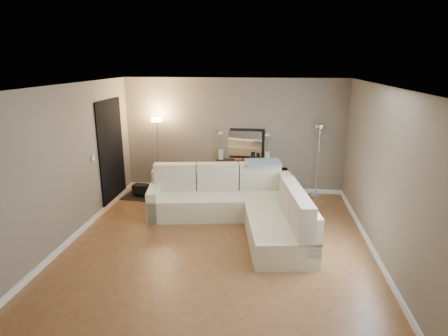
# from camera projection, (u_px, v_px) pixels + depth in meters

# --- Properties ---
(floor) EXTENTS (5.00, 5.50, 0.01)m
(floor) POSITION_uv_depth(u_px,v_px,m) (219.00, 244.00, 6.25)
(floor) COLOR brown
(floor) RESTS_ON ground
(ceiling) EXTENTS (5.00, 5.50, 0.01)m
(ceiling) POSITION_uv_depth(u_px,v_px,m) (218.00, 85.00, 5.53)
(ceiling) COLOR white
(ceiling) RESTS_ON ground
(wall_back) EXTENTS (5.00, 0.02, 2.60)m
(wall_back) POSITION_uv_depth(u_px,v_px,m) (234.00, 136.00, 8.53)
(wall_back) COLOR #766C5B
(wall_back) RESTS_ON ground
(wall_front) EXTENTS (5.00, 0.02, 2.60)m
(wall_front) POSITION_uv_depth(u_px,v_px,m) (177.00, 258.00, 3.26)
(wall_front) COLOR #766C5B
(wall_front) RESTS_ON ground
(wall_left) EXTENTS (0.02, 5.50, 2.60)m
(wall_left) POSITION_uv_depth(u_px,v_px,m) (68.00, 165.00, 6.17)
(wall_left) COLOR #766C5B
(wall_left) RESTS_ON ground
(wall_right) EXTENTS (0.02, 5.50, 2.60)m
(wall_right) POSITION_uv_depth(u_px,v_px,m) (384.00, 175.00, 5.62)
(wall_right) COLOR #766C5B
(wall_right) RESTS_ON ground
(baseboard_back) EXTENTS (5.00, 0.03, 0.10)m
(baseboard_back) POSITION_uv_depth(u_px,v_px,m) (233.00, 188.00, 8.85)
(baseboard_back) COLOR white
(baseboard_back) RESTS_ON ground
(baseboard_left) EXTENTS (0.03, 5.50, 0.10)m
(baseboard_left) POSITION_uv_depth(u_px,v_px,m) (77.00, 234.00, 6.51)
(baseboard_left) COLOR white
(baseboard_left) RESTS_ON ground
(baseboard_right) EXTENTS (0.03, 5.50, 0.10)m
(baseboard_right) POSITION_uv_depth(u_px,v_px,m) (373.00, 250.00, 5.97)
(baseboard_right) COLOR white
(baseboard_right) RESTS_ON ground
(doorway) EXTENTS (0.02, 1.20, 2.20)m
(doorway) POSITION_uv_depth(u_px,v_px,m) (112.00, 153.00, 7.85)
(doorway) COLOR black
(doorway) RESTS_ON ground
(switch_plate) EXTENTS (0.02, 0.08, 0.12)m
(switch_plate) POSITION_uv_depth(u_px,v_px,m) (93.00, 158.00, 7.01)
(switch_plate) COLOR white
(switch_plate) RESTS_ON ground
(sectional_sofa) EXTENTS (3.16, 2.79, 0.98)m
(sectional_sofa) POSITION_uv_depth(u_px,v_px,m) (241.00, 204.00, 7.02)
(sectional_sofa) COLOR beige
(sectional_sofa) RESTS_ON floor
(throw_blanket) EXTENTS (0.77, 0.54, 0.09)m
(throw_blanket) POSITION_uv_depth(u_px,v_px,m) (263.00, 163.00, 7.52)
(throw_blanket) COLOR gray
(throw_blanket) RESTS_ON sectional_sofa
(console_table) EXTENTS (1.27, 0.44, 0.77)m
(console_table) POSITION_uv_depth(u_px,v_px,m) (240.00, 175.00, 8.58)
(console_table) COLOR black
(console_table) RESTS_ON floor
(leaning_mirror) EXTENTS (0.88, 0.11, 0.69)m
(leaning_mirror) POSITION_uv_depth(u_px,v_px,m) (245.00, 143.00, 8.52)
(leaning_mirror) COLOR black
(leaning_mirror) RESTS_ON console_table
(table_decor) EXTENTS (0.53, 0.13, 0.12)m
(table_decor) POSITION_uv_depth(u_px,v_px,m) (243.00, 159.00, 8.43)
(table_decor) COLOR #BF4021
(table_decor) RESTS_ON console_table
(flower_vase_left) EXTENTS (0.15, 0.12, 0.66)m
(flower_vase_left) POSITION_uv_depth(u_px,v_px,m) (221.00, 147.00, 8.49)
(flower_vase_left) COLOR silver
(flower_vase_left) RESTS_ON console_table
(flower_vase_right) EXTENTS (0.15, 0.12, 0.66)m
(flower_vase_right) POSITION_uv_depth(u_px,v_px,m) (268.00, 149.00, 8.30)
(flower_vase_right) COLOR silver
(flower_vase_right) RESTS_ON console_table
(floor_lamp_lit) EXTENTS (0.27, 0.27, 1.72)m
(floor_lamp_lit) POSITION_uv_depth(u_px,v_px,m) (158.00, 140.00, 8.47)
(floor_lamp_lit) COLOR silver
(floor_lamp_lit) RESTS_ON floor
(floor_lamp_unlit) EXTENTS (0.27, 0.27, 1.65)m
(floor_lamp_unlit) POSITION_uv_depth(u_px,v_px,m) (319.00, 146.00, 8.10)
(floor_lamp_unlit) COLOR silver
(floor_lamp_unlit) RESTS_ON floor
(charcoal_rug) EXTENTS (1.22, 0.98, 0.01)m
(charcoal_rug) POSITION_uv_depth(u_px,v_px,m) (151.00, 195.00, 8.52)
(charcoal_rug) COLOR black
(charcoal_rug) RESTS_ON floor
(black_bag) EXTENTS (0.34, 0.26, 0.21)m
(black_bag) POSITION_uv_depth(u_px,v_px,m) (141.00, 189.00, 8.43)
(black_bag) COLOR black
(black_bag) RESTS_ON charcoal_rug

